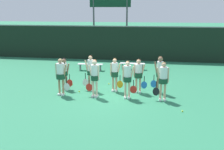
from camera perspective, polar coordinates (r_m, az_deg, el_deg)
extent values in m
plane|color=#2D7F56|center=(12.59, -0.21, -4.22)|extent=(140.00, 140.00, 0.00)
cube|color=black|center=(20.68, 3.64, 6.77)|extent=(60.00, 0.06, 2.63)
cube|color=slate|center=(20.55, 3.70, 10.52)|extent=(60.00, 0.08, 0.08)
cylinder|color=#515156|center=(22.81, -3.98, 10.87)|extent=(0.14, 0.14, 5.34)
cylinder|color=#515156|center=(22.35, 3.24, 10.82)|extent=(0.14, 0.14, 5.34)
cube|color=#0F3823|center=(22.51, -0.41, 16.11)|extent=(3.45, 0.12, 1.22)
cube|color=silver|center=(17.41, -4.75, 2.37)|extent=(1.67, 0.42, 0.04)
cylinder|color=slate|center=(17.45, -2.46, 1.68)|extent=(0.06, 0.06, 0.41)
cylinder|color=slate|center=(17.21, -2.60, 1.50)|extent=(0.06, 0.06, 0.41)
cylinder|color=slate|center=(17.72, -6.82, 1.79)|extent=(0.06, 0.06, 0.41)
cylinder|color=slate|center=(17.48, -7.01, 1.61)|extent=(0.06, 0.06, 0.41)
cube|color=silver|center=(17.70, 4.49, 2.52)|extent=(1.68, 0.38, 0.04)
cylinder|color=slate|center=(17.84, 6.70, 1.85)|extent=(0.06, 0.06, 0.39)
cylinder|color=slate|center=(17.60, 6.67, 1.68)|extent=(0.06, 0.06, 0.39)
cylinder|color=slate|center=(17.93, 2.32, 2.00)|extent=(0.06, 0.06, 0.39)
cylinder|color=slate|center=(17.68, 2.23, 1.82)|extent=(0.06, 0.06, 0.39)
cylinder|color=tan|center=(12.56, -10.59, -2.52)|extent=(0.10, 0.10, 0.84)
cylinder|color=tan|center=(12.65, -11.39, -2.44)|extent=(0.10, 0.10, 0.84)
cube|color=white|center=(12.65, -10.58, -4.17)|extent=(0.14, 0.25, 0.09)
cube|color=white|center=(12.74, -11.37, -4.08)|extent=(0.14, 0.25, 0.09)
cylinder|color=#16422B|center=(12.47, -11.10, -0.26)|extent=(0.41, 0.41, 0.24)
cylinder|color=white|center=(12.41, -11.16, 0.92)|extent=(0.36, 0.36, 0.70)
sphere|color=tan|center=(12.32, -11.26, 2.97)|extent=(0.20, 0.20, 0.20)
sphere|color=#D8B772|center=(12.33, -11.22, 3.11)|extent=(0.19, 0.19, 0.19)
cylinder|color=tan|center=(12.32, -10.25, 0.80)|extent=(0.22, 0.10, 0.67)
cylinder|color=tan|center=(12.51, -12.01, 0.93)|extent=(0.08, 0.08, 0.67)
cylinder|color=black|center=(12.37, -9.88, -1.15)|extent=(0.03, 0.03, 0.27)
ellipsoid|color=silver|center=(12.45, -9.81, -2.56)|extent=(0.29, 0.03, 0.37)
cylinder|color=beige|center=(12.11, -3.36, -2.93)|extent=(0.10, 0.10, 0.84)
cylinder|color=beige|center=(12.17, -4.12, -2.85)|extent=(0.10, 0.10, 0.84)
cube|color=white|center=(12.20, -3.39, -4.65)|extent=(0.14, 0.25, 0.09)
cube|color=white|center=(12.25, -4.14, -4.57)|extent=(0.14, 0.25, 0.09)
cylinder|color=#16422B|center=(12.00, -3.78, -0.61)|extent=(0.36, 0.36, 0.23)
cylinder|color=white|center=(11.93, -3.80, 0.62)|extent=(0.31, 0.31, 0.69)
sphere|color=beige|center=(11.84, -3.84, 2.76)|extent=(0.22, 0.22, 0.22)
sphere|color=olive|center=(11.85, -3.80, 2.91)|extent=(0.21, 0.21, 0.21)
cylinder|color=beige|center=(12.01, -4.67, 0.62)|extent=(0.22, 0.11, 0.65)
cylinder|color=beige|center=(11.87, -2.96, 0.49)|extent=(0.08, 0.08, 0.65)
cylinder|color=black|center=(12.12, -5.02, -1.27)|extent=(0.03, 0.03, 0.27)
ellipsoid|color=red|center=(12.21, -4.98, -2.71)|extent=(0.32, 0.03, 0.37)
cylinder|color=beige|center=(11.95, 3.75, -3.19)|extent=(0.10, 0.10, 0.83)
cylinder|color=beige|center=(11.96, 2.91, -3.17)|extent=(0.10, 0.10, 0.83)
cube|color=white|center=(12.04, 3.72, -4.91)|extent=(0.13, 0.25, 0.09)
cube|color=white|center=(12.04, 2.89, -4.89)|extent=(0.13, 0.25, 0.09)
cylinder|color=#16422B|center=(11.82, 3.37, -0.90)|extent=(0.37, 0.37, 0.23)
cylinder|color=white|center=(11.75, 3.38, 0.38)|extent=(0.32, 0.32, 0.70)
sphere|color=beige|center=(11.65, 3.42, 2.52)|extent=(0.19, 0.19, 0.19)
sphere|color=olive|center=(11.66, 3.42, 2.65)|extent=(0.18, 0.18, 0.18)
cylinder|color=beige|center=(11.75, 4.35, 0.30)|extent=(0.22, 0.09, 0.67)
cylinder|color=beige|center=(11.76, 2.46, 0.34)|extent=(0.08, 0.08, 0.67)
cylinder|color=black|center=(11.84, 4.70, -1.71)|extent=(0.03, 0.03, 0.26)
ellipsoid|color=red|center=(11.93, 4.67, -3.16)|extent=(0.32, 0.03, 0.37)
cylinder|color=tan|center=(11.90, 11.42, -3.53)|extent=(0.10, 0.10, 0.83)
cylinder|color=tan|center=(11.87, 10.50, -3.52)|extent=(0.10, 0.10, 0.83)
cube|color=white|center=(11.98, 11.35, -5.26)|extent=(0.13, 0.25, 0.09)
cube|color=white|center=(11.96, 10.44, -5.25)|extent=(0.13, 0.25, 0.09)
cylinder|color=#16422B|center=(11.75, 11.08, -1.23)|extent=(0.40, 0.40, 0.22)
cylinder|color=white|center=(11.68, 11.14, 0.04)|extent=(0.35, 0.35, 0.69)
sphere|color=tan|center=(11.58, 11.24, 2.19)|extent=(0.20, 0.20, 0.20)
sphere|color=olive|center=(11.59, 11.24, 2.33)|extent=(0.19, 0.19, 0.19)
cylinder|color=tan|center=(11.65, 10.09, -0.01)|extent=(0.22, 0.10, 0.66)
cylinder|color=tan|center=(11.71, 12.12, -0.04)|extent=(0.08, 0.08, 0.66)
cylinder|color=black|center=(11.74, 9.63, -2.03)|extent=(0.03, 0.03, 0.28)
ellipsoid|color=black|center=(11.83, 9.56, -3.57)|extent=(0.30, 0.03, 0.38)
cylinder|color=#8C664C|center=(13.49, -9.90, -1.49)|extent=(0.10, 0.10, 0.76)
cylinder|color=#8C664C|center=(13.55, -10.52, -1.45)|extent=(0.10, 0.10, 0.76)
cube|color=white|center=(13.56, -9.88, -2.89)|extent=(0.12, 0.24, 0.09)
cube|color=white|center=(13.61, -10.50, -2.85)|extent=(0.12, 0.24, 0.09)
cylinder|color=#16422B|center=(13.40, -10.29, 0.43)|extent=(0.33, 0.33, 0.23)
cylinder|color=white|center=(13.35, -10.34, 1.34)|extent=(0.28, 0.28, 0.60)
sphere|color=#8C664C|center=(13.27, -10.41, 3.08)|extent=(0.23, 0.23, 0.23)
sphere|color=black|center=(13.28, -10.39, 3.22)|extent=(0.21, 0.21, 0.21)
cylinder|color=#8C664C|center=(13.29, -9.60, 1.25)|extent=(0.19, 0.08, 0.57)
cylinder|color=#8C664C|center=(13.42, -11.02, 1.31)|extent=(0.08, 0.08, 0.57)
cylinder|color=black|center=(13.34, -9.24, -0.35)|extent=(0.03, 0.03, 0.28)
ellipsoid|color=red|center=(13.42, -9.18, -1.73)|extent=(0.30, 0.03, 0.39)
cylinder|color=tan|center=(13.08, -4.28, -1.61)|extent=(0.10, 0.10, 0.85)
cylinder|color=tan|center=(13.11, -4.97, -1.59)|extent=(0.10, 0.10, 0.85)
cube|color=white|center=(13.16, -4.27, -3.24)|extent=(0.12, 0.24, 0.09)
cube|color=white|center=(13.19, -4.97, -3.21)|extent=(0.12, 0.24, 0.09)
cylinder|color=#16422B|center=(12.97, -4.67, 0.52)|extent=(0.34, 0.34, 0.21)
cylinder|color=white|center=(12.91, -4.69, 1.77)|extent=(0.30, 0.30, 0.73)
sphere|color=tan|center=(12.82, -4.74, 3.77)|extent=(0.19, 0.19, 0.19)
sphere|color=#4C331E|center=(12.83, -4.72, 3.90)|extent=(0.18, 0.18, 0.18)
cylinder|color=tan|center=(12.95, -5.51, 1.74)|extent=(0.22, 0.08, 0.69)
cylinder|color=tan|center=(12.87, -3.92, 1.70)|extent=(0.08, 0.08, 0.69)
cylinder|color=black|center=(13.05, -5.82, -0.19)|extent=(0.03, 0.03, 0.29)
ellipsoid|color=silver|center=(13.14, -5.79, -1.65)|extent=(0.30, 0.03, 0.40)
cylinder|color=tan|center=(12.93, 0.95, -1.90)|extent=(0.10, 0.10, 0.79)
cylinder|color=tan|center=(12.96, 0.22, -1.86)|extent=(0.10, 0.10, 0.79)
cube|color=white|center=(13.00, 0.91, -3.41)|extent=(0.12, 0.25, 0.09)
cube|color=white|center=(13.04, 0.20, -3.37)|extent=(0.12, 0.25, 0.09)
cylinder|color=#16422B|center=(12.82, 0.59, 0.19)|extent=(0.35, 0.35, 0.25)
cylinder|color=white|center=(12.77, 0.59, 1.23)|extent=(0.30, 0.30, 0.65)
sphere|color=tan|center=(12.68, 0.60, 3.11)|extent=(0.20, 0.20, 0.20)
sphere|color=olive|center=(12.69, 0.62, 3.24)|extent=(0.18, 0.18, 0.18)
cylinder|color=tan|center=(12.73, 1.44, 1.13)|extent=(0.21, 0.09, 0.62)
cylinder|color=tan|center=(12.81, -0.20, 1.21)|extent=(0.08, 0.08, 0.62)
cylinder|color=black|center=(12.80, 1.76, -0.64)|extent=(0.03, 0.03, 0.27)
ellipsoid|color=orange|center=(12.88, 1.75, -2.03)|extent=(0.30, 0.03, 0.37)
cylinder|color=tan|center=(12.82, 6.12, -2.12)|extent=(0.10, 0.10, 0.79)
cylinder|color=tan|center=(12.82, 5.30, -2.10)|extent=(0.10, 0.10, 0.79)
cube|color=white|center=(12.89, 6.08, -3.65)|extent=(0.12, 0.24, 0.09)
cube|color=white|center=(12.90, 5.26, -3.63)|extent=(0.12, 0.24, 0.09)
cylinder|color=#16422B|center=(12.70, 5.76, -0.02)|extent=(0.38, 0.38, 0.25)
cylinder|color=white|center=(12.64, 5.79, 0.99)|extent=(0.33, 0.33, 0.64)
sphere|color=tan|center=(12.55, 5.84, 2.89)|extent=(0.22, 0.22, 0.22)
sphere|color=#4C331E|center=(12.57, 5.84, 3.03)|extent=(0.20, 0.20, 0.20)
cylinder|color=tan|center=(12.64, 6.72, 0.90)|extent=(0.20, 0.08, 0.61)
cylinder|color=tan|center=(12.65, 4.90, 0.96)|extent=(0.08, 0.08, 0.61)
cylinder|color=black|center=(12.72, 7.03, -0.82)|extent=(0.03, 0.03, 0.26)
ellipsoid|color=blue|center=(12.80, 6.99, -2.18)|extent=(0.29, 0.03, 0.36)
cylinder|color=#8C664C|center=(12.85, 10.62, -2.08)|extent=(0.10, 0.10, 0.86)
cylinder|color=#8C664C|center=(12.86, 9.90, -2.04)|extent=(0.10, 0.10, 0.86)
cube|color=white|center=(12.93, 10.53, -3.76)|extent=(0.13, 0.25, 0.09)
cube|color=white|center=(12.94, 9.82, -3.72)|extent=(0.13, 0.25, 0.09)
cylinder|color=#16422B|center=(12.72, 10.36, 0.12)|extent=(0.34, 0.34, 0.20)
cylinder|color=white|center=(12.66, 10.42, 1.36)|extent=(0.29, 0.29, 0.71)
sphere|color=#8C664C|center=(12.57, 10.51, 3.44)|extent=(0.23, 0.23, 0.23)
sphere|color=#4C331E|center=(12.58, 10.52, 3.58)|extent=(0.21, 0.21, 0.21)
cylinder|color=#8C664C|center=(12.67, 9.57, 1.35)|extent=(0.22, 0.09, 0.67)
cylinder|color=#8C664C|center=(12.65, 11.21, 1.26)|extent=(0.08, 0.08, 0.67)
cylinder|color=black|center=(12.76, 9.13, -0.52)|extent=(0.03, 0.03, 0.27)
ellipsoid|color=blue|center=(12.85, 9.07, -1.92)|extent=(0.30, 0.03, 0.38)
sphere|color=#CCE033|center=(14.20, -0.68, -1.93)|extent=(0.07, 0.07, 0.07)
sphere|color=#CCE033|center=(13.99, 10.00, -2.40)|extent=(0.07, 0.07, 0.07)
sphere|color=#CCE033|center=(14.25, -8.66, -2.04)|extent=(0.07, 0.07, 0.07)
sphere|color=#CCE033|center=(13.02, -7.17, -3.56)|extent=(0.07, 0.07, 0.07)
sphere|color=#CCE033|center=(10.87, 15.07, -7.60)|extent=(0.07, 0.07, 0.07)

